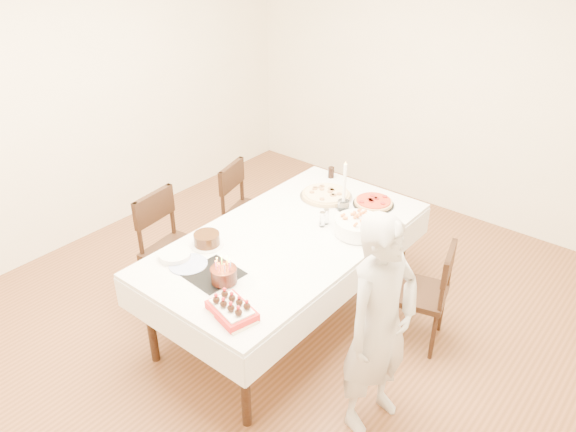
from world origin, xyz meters
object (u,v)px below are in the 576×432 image
Objects in this scene: person at (380,326)px; cola_glass at (331,172)px; chair_left_dessert at (178,253)px; chair_right_savory at (418,293)px; pizza_white at (326,195)px; taper_candle at (344,186)px; chair_left_savory at (252,214)px; dining_table at (288,279)px; layer_cake at (207,240)px; pizza_pepperoni at (373,202)px; birthday_cake at (224,270)px; strawberry_box at (232,309)px; pasta_bowl at (358,226)px.

cola_glass is at bearing 55.49° from person.
person reaches higher than chair_left_dessert.
chair_left_dessert reaches higher than chair_right_savory.
pizza_white is 0.30m from taper_candle.
person is at bearing -46.07° from cola_glass.
chair_left_dessert is (-0.01, -0.84, 0.02)m from chair_left_savory.
dining_table is 9.36× the size of layer_cake.
taper_candle is (-0.14, -0.22, 0.18)m from pizza_pepperoni.
dining_table is 0.88m from chair_left_dessert.
person is (0.14, -0.80, 0.31)m from chair_right_savory.
pizza_pepperoni is at bearing 82.78° from birthday_cake.
chair_left_dessert is 1.23m from strawberry_box.
pizza_white is at bearing 148.37° from pasta_bowl.
taper_candle is at bearing 98.24° from strawberry_box.
chair_left_dessert is at bearing -131.12° from pizza_pepperoni.
dining_table is at bearing -106.08° from pizza_pepperoni.
cola_glass reaches higher than pizza_pepperoni.
strawberry_box is (0.21, -1.44, -0.17)m from taper_candle.
birthday_cake is (-0.96, -0.29, 0.12)m from person.
chair_left_dessert is at bearing 159.83° from birthday_cake.
chair_left_savory reaches higher than pasta_bowl.
layer_cake is at bearing 104.12° from person.
layer_cake is at bearing 149.86° from birthday_cake.
cola_glass is (-0.18, 0.32, 0.03)m from pizza_white.
taper_candle is 0.60m from cola_glass.
pasta_bowl reaches higher than chair_right_savory.
chair_left_savory reaches higher than cola_glass.
chair_left_dessert reaches higher than layer_cake.
chair_left_dessert is at bearing -109.10° from cola_glass.
pizza_pepperoni is (1.00, 0.32, 0.33)m from chair_left_savory.
chair_left_dessert is 0.96m from birthday_cake.
chair_left_dessert is 1.37m from taper_candle.
pizza_white is at bearing 78.86° from layer_cake.
pasta_bowl is at bearing 172.98° from chair_right_savory.
person reaches higher than pizza_white.
layer_cake is 0.78m from strawberry_box.
dining_table is 2.40× the size of chair_left_savory.
dining_table is 2.61× the size of chair_right_savory.
chair_left_dessert is 2.23× the size of pizza_white.
dining_table is 7.25× the size of strawberry_box.
pasta_bowl is at bearing -155.12° from chair_left_dessert.
chair_left_savory is 2.18× the size of taper_candle.
pasta_bowl is (1.15, -0.12, 0.36)m from chair_left_savory.
taper_candle is (0.87, 0.94, 0.49)m from chair_left_dessert.
chair_left_dessert is 4.11× the size of layer_cake.
person is 15.06× the size of cola_glass.
chair_left_dessert is 2.91× the size of pizza_pepperoni.
dining_table is at bearing -169.83° from chair_right_savory.
chair_left_savory is at bearing 149.39° from dining_table.
chair_right_savory is 2.78× the size of strawberry_box.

